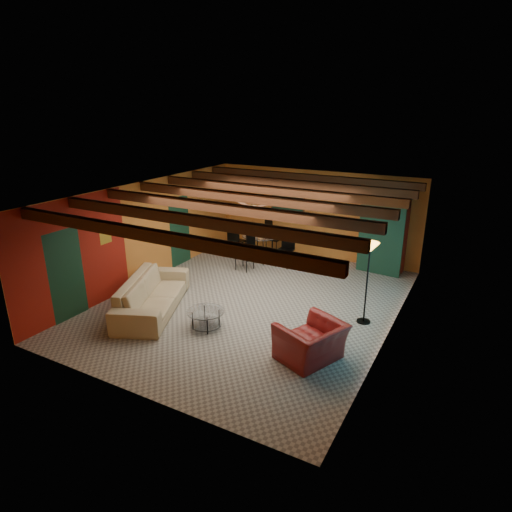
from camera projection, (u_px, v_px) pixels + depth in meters
The scene contains 11 objects.
room at pixel (254, 207), 9.89m from camera, with size 6.52×8.01×2.71m.
sofa at pixel (153, 294), 10.09m from camera, with size 2.76×1.08×0.80m, color tan.
armchair at pixel (311, 342), 8.13m from camera, with size 1.15×1.00×0.75m, color maroon.
coffee_table at pixel (206, 319), 9.34m from camera, with size 0.80×0.80×0.41m, color silver, non-canonical shape.
dining_table at pixel (260, 243), 13.21m from camera, with size 2.21×2.21×1.15m, color silver, non-canonical shape.
armoire at pixel (383, 235), 12.30m from camera, with size 1.21×0.60×2.13m, color maroon.
floor_lamp at pixel (367, 283), 9.35m from camera, with size 0.38×0.38×1.86m, color black, non-canonical shape.
ceiling_fan at pixel (252, 208), 9.80m from camera, with size 1.50×1.50×0.44m, color #472614, non-canonical shape.
painting at pixel (288, 202), 13.72m from camera, with size 1.05×0.03×0.65m, color black.
potted_plant at pixel (388, 190), 11.88m from camera, with size 0.40×0.35×0.45m, color #26661E.
vase at pixel (260, 222), 12.99m from camera, with size 0.17×0.17×0.18m, color orange.
Camera 1 is at (4.67, -8.39, 4.59)m, focal length 30.49 mm.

